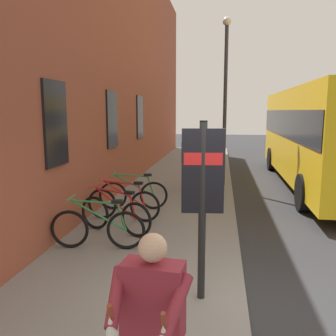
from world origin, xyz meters
name	(u,v)px	position (x,y,z in m)	size (l,w,h in m)	color
ground	(268,203)	(6.00, -1.00, 0.00)	(60.00, 60.00, 0.00)	#2D2D30
sidewalk_pavement	(182,184)	(8.00, 1.75, 0.06)	(24.00, 3.50, 0.12)	gray
station_facade	(131,61)	(8.99, 3.80, 4.45)	(22.00, 0.65, 8.92)	brown
bicycle_leaning_wall	(98,228)	(1.68, 2.59, 0.51)	(0.48, 1.77, 0.97)	black
bicycle_end_of_row	(115,215)	(2.55, 2.53, 0.51)	(0.71, 1.69, 0.97)	black
bicycle_beside_lamp	(124,204)	(3.42, 2.60, 0.51)	(0.48, 1.77, 0.97)	black
bicycle_by_door	(134,194)	(4.38, 2.59, 0.51)	(0.49, 1.76, 0.97)	black
transit_info_sign	(203,183)	(0.20, 0.62, 1.72)	(0.14, 0.56, 2.40)	black
city_bus	(321,132)	(8.61, -3.00, 1.92)	(10.52, 2.72, 3.35)	yellow
pedestrian_by_facade	(189,157)	(6.73, 1.39, 1.21)	(0.58, 0.50, 1.79)	#26262D
pedestrian_near_bus	(213,152)	(8.16, 0.66, 1.20)	(0.51, 0.56, 1.78)	#B2A599
tourist_with_hotdogs	(152,314)	(-1.91, 0.88, 1.13)	(0.59, 0.63, 1.63)	#26262D
street_lamp	(225,89)	(7.82, 0.30, 3.35)	(0.28, 0.28, 5.49)	#333338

